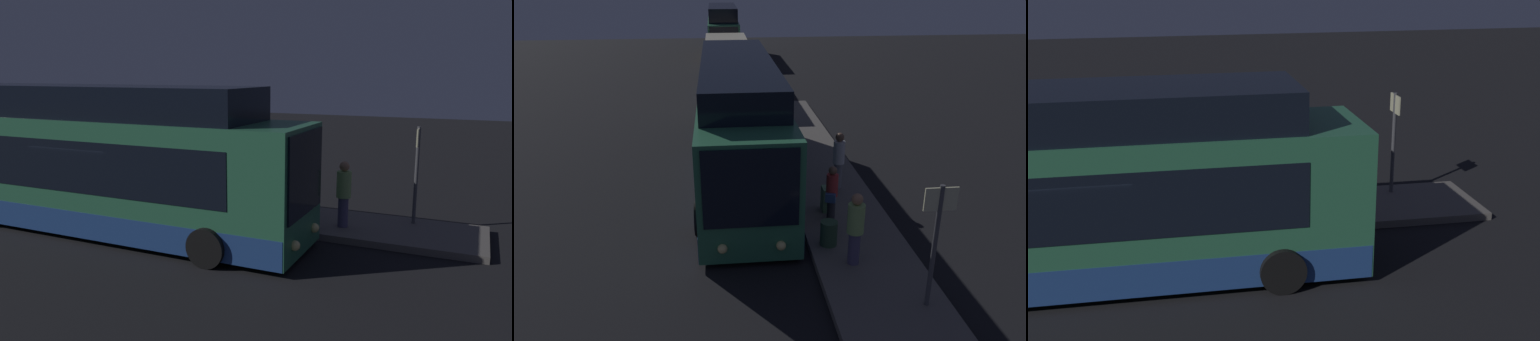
% 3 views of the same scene
% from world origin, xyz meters
% --- Properties ---
extents(ground, '(80.00, 80.00, 0.00)m').
position_xyz_m(ground, '(0.00, 0.00, 0.00)').
color(ground, black).
extents(platform, '(20.00, 2.57, 0.19)m').
position_xyz_m(platform, '(0.00, 2.89, 0.09)').
color(platform, '#605B56').
rests_on(platform, ground).
extents(bus_lead, '(11.96, 2.86, 4.05)m').
position_xyz_m(bus_lead, '(-0.04, 0.07, 1.83)').
color(bus_lead, '#2D704C').
rests_on(bus_lead, ground).
extents(bus_second, '(10.73, 2.89, 2.84)m').
position_xyz_m(bus_second, '(-13.78, 0.07, 1.41)').
color(bus_second, beige).
rests_on(bus_second, ground).
extents(bus_third, '(10.37, 2.74, 4.10)m').
position_xyz_m(bus_third, '(-27.62, 0.07, 1.81)').
color(bus_third, '#2D704C').
rests_on(bus_third, ground).
extents(passenger_boarding, '(0.58, 0.46, 1.62)m').
position_xyz_m(passenger_boarding, '(3.99, 2.46, 1.07)').
color(passenger_boarding, '#2D2D33').
rests_on(passenger_boarding, platform).
extents(passenger_waiting, '(0.54, 0.54, 1.83)m').
position_xyz_m(passenger_waiting, '(6.27, 2.50, 1.18)').
color(passenger_waiting, '#4C476B').
rests_on(passenger_waiting, platform).
extents(passenger_with_bags, '(0.47, 0.47, 1.86)m').
position_xyz_m(passenger_with_bags, '(1.78, 3.17, 1.22)').
color(passenger_with_bags, gray).
rests_on(passenger_with_bags, platform).
extents(suitcase, '(0.43, 0.26, 0.96)m').
position_xyz_m(suitcase, '(3.37, 2.45, 0.55)').
color(suitcase, '#598C59').
rests_on(suitcase, platform).
extents(sign_post, '(0.10, 0.67, 2.75)m').
position_xyz_m(sign_post, '(8.03, 3.63, 1.91)').
color(sign_post, '#4C4C51').
rests_on(sign_post, platform).
extents(trash_bin, '(0.44, 0.44, 0.65)m').
position_xyz_m(trash_bin, '(5.34, 2.10, 0.51)').
color(trash_bin, '#2D4C33').
rests_on(trash_bin, platform).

